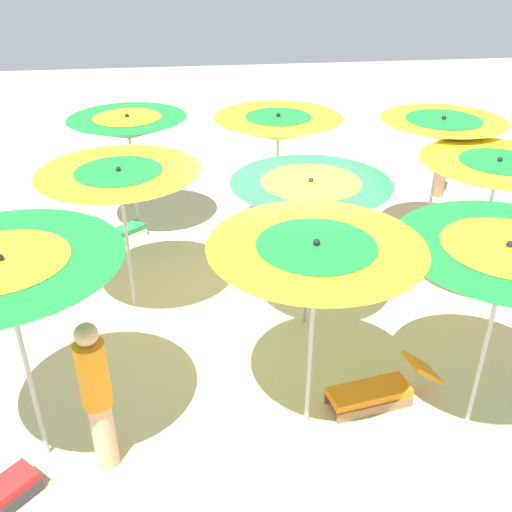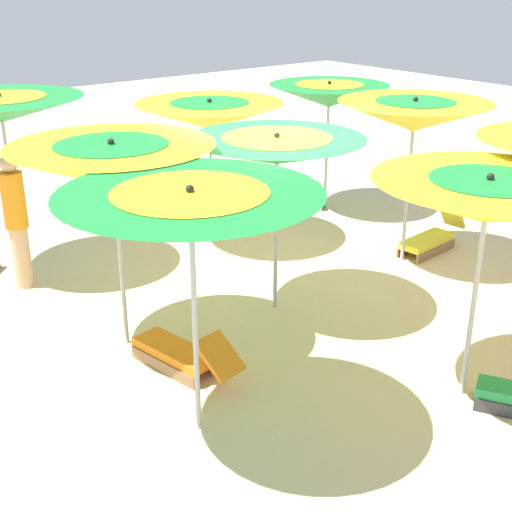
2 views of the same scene
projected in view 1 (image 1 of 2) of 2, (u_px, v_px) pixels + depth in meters
name	position (u px, v px, depth m)	size (l,w,h in m)	color
ground	(285.00, 312.00, 8.71)	(35.75, 35.75, 0.04)	beige
beach_umbrella_0	(4.00, 276.00, 5.24)	(2.20, 2.20, 2.48)	#B2B2B7
beach_umbrella_1	(315.00, 264.00, 5.74)	(2.16, 2.16, 2.37)	#B2B2B7
beach_umbrella_2	(506.00, 260.00, 5.70)	(2.22, 2.22, 2.36)	#B2B2B7
beach_umbrella_3	(120.00, 184.00, 7.89)	(2.21, 2.21, 2.21)	#B2B2B7
beach_umbrella_4	(310.00, 193.00, 7.47)	(2.08, 2.08, 2.24)	#B2B2B7
beach_umbrella_5	(497.00, 175.00, 7.98)	(2.12, 2.12, 2.30)	#B2B2B7
beach_umbrella_6	(128.00, 128.00, 10.02)	(2.03, 2.03, 2.24)	#B2B2B7
beach_umbrella_7	(278.00, 128.00, 9.54)	(2.10, 2.10, 2.38)	#B2B2B7
beach_umbrella_8	(442.00, 129.00, 9.31)	(1.99, 1.99, 2.40)	#B2B2B7
lounger_0	(119.00, 233.00, 10.49)	(0.96, 1.03, 0.62)	silver
lounger_1	(378.00, 389.00, 6.93)	(0.61, 1.42, 0.56)	olive
lounger_2	(504.00, 277.00, 9.14)	(0.84, 1.16, 0.66)	#333338
lounger_3	(383.00, 221.00, 10.92)	(1.15, 0.99, 0.50)	olive
lounger_5	(272.00, 217.00, 11.01)	(1.32, 0.49, 0.69)	olive
beachgoer_0	(444.00, 152.00, 12.00)	(0.30, 0.30, 1.82)	#A3704C
beachgoer_1	(97.00, 395.00, 5.76)	(0.30, 0.30, 1.82)	#D8A87F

